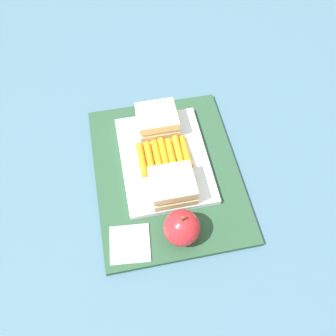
{
  "coord_description": "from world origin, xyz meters",
  "views": [
    {
      "loc": [
        0.37,
        -0.07,
        0.64
      ],
      "look_at": [
        0.01,
        0.0,
        0.04
      ],
      "focal_mm": 39.71,
      "sensor_mm": 36.0,
      "label": 1
    }
  ],
  "objects_px": {
    "sandwich_half_right": "(172,186)",
    "food_tray": "(164,159)",
    "carrot_sticks_bundle": "(164,156)",
    "apple": "(181,228)",
    "paper_napkin": "(130,244)",
    "sandwich_half_left": "(157,120)"
  },
  "relations": [
    {
      "from": "sandwich_half_right",
      "to": "food_tray",
      "type": "bearing_deg",
      "value": 180.0
    },
    {
      "from": "carrot_sticks_bundle",
      "to": "apple",
      "type": "height_order",
      "value": "apple"
    },
    {
      "from": "carrot_sticks_bundle",
      "to": "food_tray",
      "type": "bearing_deg",
      "value": 85.48
    },
    {
      "from": "food_tray",
      "to": "paper_napkin",
      "type": "bearing_deg",
      "value": -30.02
    },
    {
      "from": "food_tray",
      "to": "sandwich_half_left",
      "type": "height_order",
      "value": "sandwich_half_left"
    },
    {
      "from": "food_tray",
      "to": "sandwich_half_right",
      "type": "height_order",
      "value": "sandwich_half_right"
    },
    {
      "from": "paper_napkin",
      "to": "apple",
      "type": "bearing_deg",
      "value": 89.86
    },
    {
      "from": "food_tray",
      "to": "apple",
      "type": "bearing_deg",
      "value": -0.7
    },
    {
      "from": "food_tray",
      "to": "carrot_sticks_bundle",
      "type": "bearing_deg",
      "value": -94.52
    },
    {
      "from": "food_tray",
      "to": "carrot_sticks_bundle",
      "type": "distance_m",
      "value": 0.01
    },
    {
      "from": "carrot_sticks_bundle",
      "to": "apple",
      "type": "relative_size",
      "value": 1.35
    },
    {
      "from": "paper_napkin",
      "to": "sandwich_half_right",
      "type": "bearing_deg",
      "value": 131.57
    },
    {
      "from": "food_tray",
      "to": "sandwich_half_left",
      "type": "bearing_deg",
      "value": 180.0
    },
    {
      "from": "carrot_sticks_bundle",
      "to": "sandwich_half_right",
      "type": "bearing_deg",
      "value": 0.27
    },
    {
      "from": "food_tray",
      "to": "carrot_sticks_bundle",
      "type": "height_order",
      "value": "carrot_sticks_bundle"
    },
    {
      "from": "sandwich_half_left",
      "to": "paper_napkin",
      "type": "height_order",
      "value": "sandwich_half_left"
    },
    {
      "from": "sandwich_half_left",
      "to": "paper_napkin",
      "type": "bearing_deg",
      "value": -21.23
    },
    {
      "from": "sandwich_half_right",
      "to": "sandwich_half_left",
      "type": "bearing_deg",
      "value": 180.0
    },
    {
      "from": "food_tray",
      "to": "sandwich_half_left",
      "type": "relative_size",
      "value": 2.88
    },
    {
      "from": "sandwich_half_left",
      "to": "carrot_sticks_bundle",
      "type": "distance_m",
      "value": 0.08
    },
    {
      "from": "sandwich_half_right",
      "to": "paper_napkin",
      "type": "bearing_deg",
      "value": -48.43
    },
    {
      "from": "food_tray",
      "to": "sandwich_half_right",
      "type": "relative_size",
      "value": 2.88
    }
  ]
}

